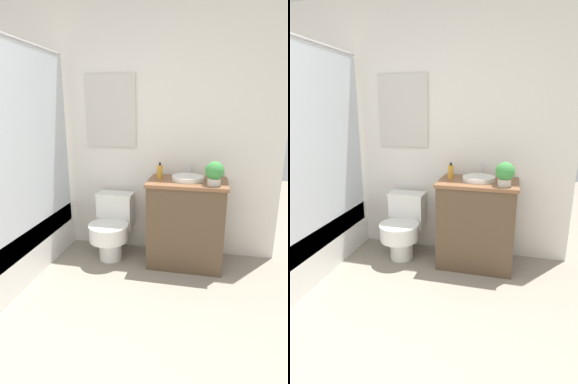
% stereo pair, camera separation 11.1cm
% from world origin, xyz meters
% --- Properties ---
extents(wall_back, '(3.21, 0.07, 2.50)m').
position_xyz_m(wall_back, '(-0.00, 2.39, 1.25)').
color(wall_back, white).
rests_on(wall_back, ground_plane).
extents(shower_area, '(0.57, 1.57, 1.98)m').
position_xyz_m(shower_area, '(-0.80, 1.59, 0.30)').
color(shower_area, white).
rests_on(shower_area, ground_plane).
extents(toilet, '(0.39, 0.54, 0.64)m').
position_xyz_m(toilet, '(-0.00, 2.09, 0.33)').
color(toilet, white).
rests_on(toilet, ground_plane).
extents(vanity, '(0.72, 0.49, 0.83)m').
position_xyz_m(vanity, '(0.74, 2.11, 0.42)').
color(vanity, brown).
rests_on(vanity, ground_plane).
extents(sink, '(0.30, 0.34, 0.13)m').
position_xyz_m(sink, '(0.74, 2.14, 0.85)').
color(sink, white).
rests_on(sink, vanity).
extents(soap_bottle, '(0.05, 0.05, 0.15)m').
position_xyz_m(soap_bottle, '(0.47, 2.16, 0.89)').
color(soap_bottle, gold).
rests_on(soap_bottle, vanity).
extents(potted_plant, '(0.16, 0.16, 0.21)m').
position_xyz_m(potted_plant, '(0.97, 1.99, 0.94)').
color(potted_plant, beige).
rests_on(potted_plant, vanity).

